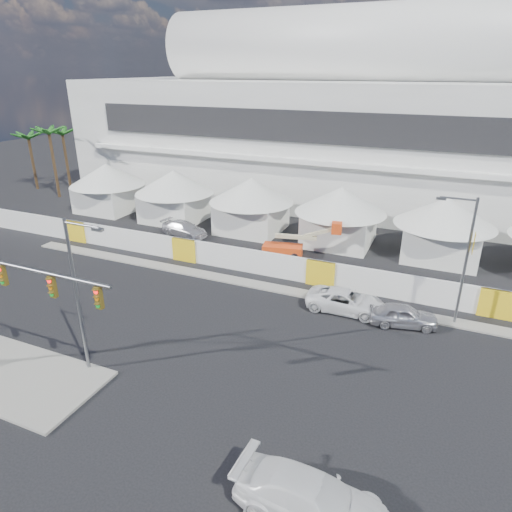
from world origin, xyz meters
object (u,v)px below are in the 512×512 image
at_px(streetlight_median, 79,287).
at_px(boom_lift, 290,248).
at_px(streetlight_curb, 464,253).
at_px(pickup_curb, 346,301).
at_px(lot_car_c, 184,229).
at_px(sedan_silver, 403,315).
at_px(pickup_near, 312,500).

relative_size(streetlight_median, boom_lift, 1.24).
relative_size(streetlight_curb, boom_lift, 1.22).
bearing_deg(boom_lift, pickup_curb, -60.07).
distance_m(streetlight_curb, boom_lift, 15.35).
relative_size(pickup_curb, lot_car_c, 1.09).
distance_m(sedan_silver, streetlight_curb, 5.32).
bearing_deg(pickup_curb, pickup_near, -171.80).
height_order(pickup_curb, streetlight_curb, streetlight_curb).
relative_size(lot_car_c, boom_lift, 0.71).
distance_m(sedan_silver, lot_car_c, 23.71).
height_order(pickup_near, boom_lift, boom_lift).
distance_m(sedan_silver, pickup_curb, 3.84).
relative_size(pickup_curb, boom_lift, 0.77).
bearing_deg(streetlight_curb, pickup_near, -104.05).
relative_size(sedan_silver, pickup_near, 0.72).
bearing_deg(pickup_curb, streetlight_curb, -80.87).
height_order(pickup_curb, streetlight_median, streetlight_median).
bearing_deg(pickup_near, sedan_silver, -3.07).
bearing_deg(boom_lift, pickup_near, -80.73).
bearing_deg(lot_car_c, streetlight_median, -152.19).
xyz_separation_m(pickup_near, streetlight_curb, (4.25, 16.99, 4.05)).
bearing_deg(pickup_near, boom_lift, 23.51).
distance_m(sedan_silver, boom_lift, 13.14).
bearing_deg(pickup_curb, boom_lift, 41.58).
distance_m(pickup_curb, pickup_near, 16.03).
height_order(pickup_curb, boom_lift, boom_lift).
bearing_deg(sedan_silver, pickup_near, 162.64).
bearing_deg(streetlight_median, sedan_silver, 37.95).
height_order(pickup_near, streetlight_median, streetlight_median).
xyz_separation_m(sedan_silver, boom_lift, (-10.54, 7.84, 0.19)).
height_order(streetlight_median, streetlight_curb, streetlight_median).
bearing_deg(streetlight_median, boom_lift, 77.09).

